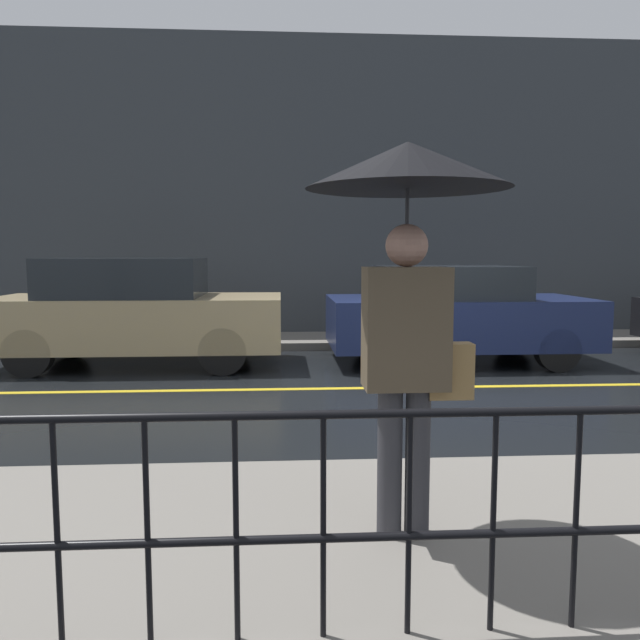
% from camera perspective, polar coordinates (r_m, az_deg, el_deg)
% --- Properties ---
extents(ground_plane, '(80.00, 80.00, 0.00)m').
position_cam_1_polar(ground_plane, '(8.01, 10.07, -6.09)').
color(ground_plane, black).
extents(sidewalk_near, '(28.00, 2.41, 0.14)m').
position_cam_1_polar(sidewalk_near, '(4.13, 24.98, -17.35)').
color(sidewalk_near, slate).
rests_on(sidewalk_near, ground_plane).
extents(sidewalk_far, '(28.00, 1.61, 0.14)m').
position_cam_1_polar(sidewalk_far, '(11.77, 5.60, -1.83)').
color(sidewalk_far, slate).
rests_on(sidewalk_far, ground_plane).
extents(lane_marking, '(25.20, 0.12, 0.01)m').
position_cam_1_polar(lane_marking, '(8.01, 10.07, -6.06)').
color(lane_marking, gold).
rests_on(lane_marking, ground_plane).
extents(building_storefront, '(28.00, 0.30, 5.87)m').
position_cam_1_polar(building_storefront, '(12.67, 5.03, 11.73)').
color(building_storefront, '#383D42').
rests_on(building_storefront, ground_plane).
extents(pedestrian, '(1.07, 1.07, 2.11)m').
position_cam_1_polar(pedestrian, '(3.33, 8.05, 8.48)').
color(pedestrian, '#333338').
rests_on(pedestrian, sidewalk_near).
extents(car_tan, '(4.24, 1.84, 1.61)m').
position_cam_1_polar(car_tan, '(9.71, -16.48, 0.73)').
color(car_tan, tan).
rests_on(car_tan, ground_plane).
extents(car_navy, '(3.93, 1.94, 1.49)m').
position_cam_1_polar(car_navy, '(9.85, 12.23, 0.60)').
color(car_navy, '#19234C').
rests_on(car_navy, ground_plane).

